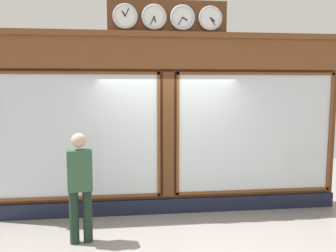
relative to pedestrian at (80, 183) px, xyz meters
name	(u,v)px	position (x,y,z in m)	size (l,w,h in m)	color
shop_facade	(167,123)	(-1.46, -1.19, 0.77)	(6.68, 0.42, 3.89)	#5B3319
pedestrian	(80,183)	(0.00, 0.00, 0.00)	(0.40, 0.29, 1.69)	#1C2F21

